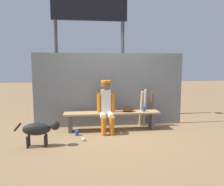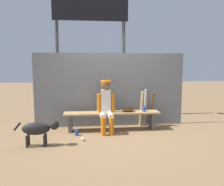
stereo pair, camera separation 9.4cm
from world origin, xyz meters
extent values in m
plane|color=olive|center=(0.00, 0.00, 0.00)|extent=(30.00, 30.00, 0.00)
cube|color=slate|center=(0.00, 0.40, 0.91)|extent=(3.72, 0.03, 1.82)
cube|color=tan|center=(0.00, 0.00, 0.41)|extent=(2.24, 0.36, 0.04)
cube|color=#4C4C51|center=(-0.97, 0.00, 0.20)|extent=(0.08, 0.29, 0.39)
cube|color=#4C4C51|center=(0.97, 0.00, 0.20)|extent=(0.08, 0.29, 0.39)
cube|color=silver|center=(-0.14, 0.00, 0.70)|extent=(0.22, 0.13, 0.53)
sphere|color=brown|center=(-0.14, 0.00, 1.07)|extent=(0.22, 0.22, 0.22)
cylinder|color=orange|center=(-0.14, 0.00, 1.15)|extent=(0.23, 0.23, 0.06)
cylinder|color=silver|center=(-0.23, -0.19, 0.39)|extent=(0.13, 0.38, 0.13)
cylinder|color=orange|center=(-0.23, -0.38, 0.20)|extent=(0.11, 0.11, 0.39)
cylinder|color=orange|center=(-0.30, -0.02, 0.65)|extent=(0.09, 0.09, 0.45)
cylinder|color=silver|center=(-0.05, -0.19, 0.39)|extent=(0.13, 0.38, 0.13)
cylinder|color=orange|center=(-0.05, -0.38, 0.20)|extent=(0.11, 0.11, 0.39)
cylinder|color=orange|center=(0.02, -0.02, 0.65)|extent=(0.09, 0.09, 0.45)
ellipsoid|color=#593819|center=(0.38, 0.00, 0.49)|extent=(0.28, 0.20, 0.12)
cylinder|color=tan|center=(0.76, 0.25, 0.45)|extent=(0.09, 0.21, 0.90)
cylinder|color=#B7B7BC|center=(0.87, 0.29, 0.47)|extent=(0.07, 0.15, 0.93)
cylinder|color=brown|center=(1.04, 0.22, 0.43)|extent=(0.10, 0.21, 0.86)
sphere|color=white|center=(-0.67, -0.70, 0.04)|extent=(0.07, 0.07, 0.07)
cylinder|color=#1E47AD|center=(-0.82, -0.31, 0.06)|extent=(0.08, 0.08, 0.11)
cylinder|color=#1E47AD|center=(0.76, -0.02, 0.49)|extent=(0.08, 0.08, 0.11)
cylinder|color=#3F3F42|center=(-1.40, 1.45, 1.39)|extent=(0.10, 0.10, 2.77)
cylinder|color=#3F3F42|center=(0.50, 1.45, 1.39)|extent=(0.10, 0.10, 2.77)
cube|color=black|center=(-0.45, 1.45, 3.13)|extent=(2.14, 0.08, 0.72)
ellipsoid|color=black|center=(-1.54, -0.90, 0.34)|extent=(0.52, 0.20, 0.24)
sphere|color=black|center=(-1.20, -0.90, 0.40)|extent=(0.18, 0.18, 0.18)
cylinder|color=black|center=(-1.88, -0.90, 0.39)|extent=(0.15, 0.04, 0.16)
cylinder|color=black|center=(-1.38, -0.84, 0.11)|extent=(0.05, 0.05, 0.22)
cylinder|color=black|center=(-1.38, -0.96, 0.11)|extent=(0.05, 0.05, 0.22)
cylinder|color=black|center=(-1.70, -0.84, 0.11)|extent=(0.05, 0.05, 0.22)
cylinder|color=black|center=(-1.70, -0.96, 0.11)|extent=(0.05, 0.05, 0.22)
camera|label=1|loc=(-0.66, -5.15, 1.54)|focal=36.21mm
camera|label=2|loc=(-0.57, -5.16, 1.54)|focal=36.21mm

